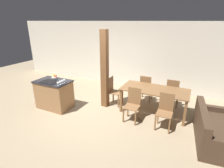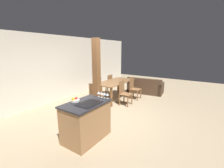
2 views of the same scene
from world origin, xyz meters
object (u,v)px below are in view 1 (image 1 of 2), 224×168
fruit_bowl (55,77)px  couch (213,131)px  dining_chair_near_right (165,111)px  dining_chair_far_left (146,88)px  wine_glass_far (62,80)px  wine_glass_end (64,79)px  wine_glass_near (58,82)px  dining_chair_near_left (133,104)px  dining_table (155,92)px  dining_chair_far_right (172,92)px  dining_chair_head_end (114,90)px  wine_glass_middle (60,81)px  timber_post (105,70)px  kitchen_island (54,94)px

fruit_bowl → couch: 4.76m
dining_chair_near_right → dining_chair_far_left: bearing=122.9°
wine_glass_far → wine_glass_end: bearing=90.0°
wine_glass_near → dining_chair_near_right: (2.96, 0.66, -0.55)m
wine_glass_far → dining_chair_near_left: (2.07, 0.48, -0.55)m
wine_glass_far → dining_table: wine_glass_far is taller
dining_chair_far_right → dining_chair_head_end: size_ratio=1.00×
wine_glass_middle → wine_glass_far: size_ratio=1.00×
wine_glass_far → wine_glass_middle: bearing=-90.0°
fruit_bowl → dining_chair_near_left: fruit_bowl is taller
wine_glass_middle → dining_chair_head_end: bearing=47.5°
dining_chair_far_right → timber_post: 2.35m
wine_glass_end → dining_chair_near_right: size_ratio=0.15×
wine_glass_middle → dining_chair_near_right: size_ratio=0.15×
couch → timber_post: size_ratio=0.70×
kitchen_island → dining_chair_near_left: dining_chair_near_left is taller
wine_glass_end → dining_chair_far_right: 3.49m
dining_chair_head_end → couch: size_ratio=0.54×
dining_chair_far_right → couch: bearing=128.1°
wine_glass_end → dining_chair_head_end: wine_glass_end is taller
kitchen_island → wine_glass_near: wine_glass_near is taller
wine_glass_far → timber_post: (0.95, 0.92, 0.20)m
kitchen_island → fruit_bowl: (-0.12, 0.23, 0.50)m
dining_chair_near_right → wine_glass_middle: bearing=-169.2°
wine_glass_middle → wine_glass_far: 0.09m
wine_glass_end → dining_chair_far_right: (2.96, 1.76, -0.55)m
fruit_bowl → timber_post: timber_post is taller
timber_post → dining_table: bearing=8.9°
dining_chair_near_left → timber_post: (-1.12, 0.44, 0.75)m
wine_glass_far → dining_chair_far_left: (2.07, 1.86, -0.55)m
wine_glass_far → dining_chair_far_right: (2.96, 1.86, -0.55)m
fruit_bowl → dining_chair_far_right: 3.90m
dining_chair_near_right → dining_chair_far_right: bearing=90.0°
couch → fruit_bowl: bearing=85.3°
dining_chair_near_left → dining_chair_near_right: size_ratio=1.00×
dining_chair_near_right → kitchen_island: bearing=-173.7°
wine_glass_middle → timber_post: size_ratio=0.06×
fruit_bowl → dining_chair_near_right: size_ratio=0.22×
wine_glass_middle → wine_glass_near: bearing=-90.0°
wine_glass_far → dining_chair_far_left: bearing=41.8°
kitchen_island → dining_chair_far_right: bearing=27.0°
wine_glass_near → wine_glass_middle: same height
wine_glass_near → dining_table: (2.52, 1.35, -0.36)m
wine_glass_end → timber_post: size_ratio=0.06×
dining_table → dining_chair_far_left: 0.84m
fruit_bowl → dining_chair_far_left: size_ratio=0.22×
wine_glass_end → couch: size_ratio=0.08×
wine_glass_middle → wine_glass_end: same height
wine_glass_near → dining_chair_head_end: (1.15, 1.35, -0.55)m
fruit_bowl → wine_glass_middle: (0.59, -0.41, 0.07)m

